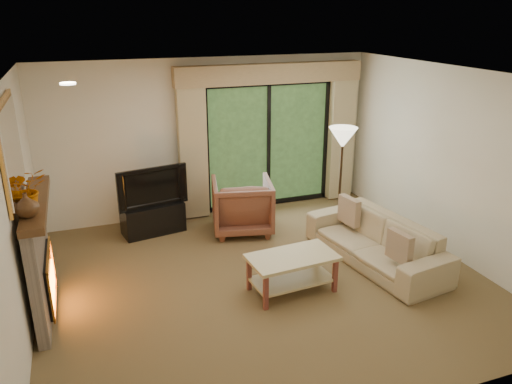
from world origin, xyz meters
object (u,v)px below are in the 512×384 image
object	(u,v)px
media_console	(153,218)
sofa	(376,241)
coffee_table	(292,273)
armchair	(242,205)

from	to	relation	value
media_console	sofa	bearing A→B (deg)	-46.66
media_console	sofa	world-z (taller)	sofa
media_console	sofa	size ratio (longest dim) A/B	0.43
coffee_table	armchair	bearing A→B (deg)	85.62
armchair	coffee_table	bearing A→B (deg)	102.75
media_console	armchair	distance (m)	1.41
armchair	coffee_table	distance (m)	1.93
sofa	media_console	bearing A→B (deg)	-135.25
armchair	coffee_table	size ratio (longest dim) A/B	0.87
coffee_table	sofa	bearing A→B (deg)	8.01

